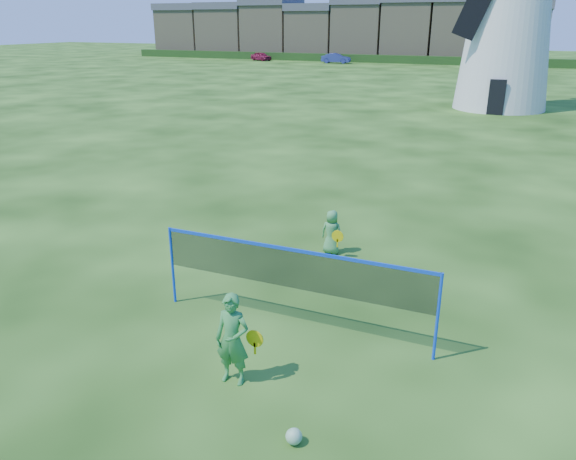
# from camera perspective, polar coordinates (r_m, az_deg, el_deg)

# --- Properties ---
(ground) EXTENTS (220.00, 220.00, 0.00)m
(ground) POSITION_cam_1_polar(r_m,az_deg,el_deg) (10.66, -2.08, -8.29)
(ground) COLOR black
(ground) RESTS_ON ground
(windmill) EXTENTS (13.20, 5.53, 17.26)m
(windmill) POSITION_cam_1_polar(r_m,az_deg,el_deg) (37.64, 21.95, 20.33)
(windmill) COLOR white
(windmill) RESTS_ON ground
(badminton_net) EXTENTS (5.05, 0.05, 1.55)m
(badminton_net) POSITION_cam_1_polar(r_m,az_deg,el_deg) (9.58, 0.45, -4.15)
(badminton_net) COLOR blue
(badminton_net) RESTS_ON ground
(player_girl) EXTENTS (0.70, 0.38, 1.47)m
(player_girl) POSITION_cam_1_polar(r_m,az_deg,el_deg) (8.43, -5.73, -11.15)
(player_girl) COLOR #378B40
(player_girl) RESTS_ON ground
(player_boy) EXTENTS (0.62, 0.41, 1.06)m
(player_boy) POSITION_cam_1_polar(r_m,az_deg,el_deg) (13.01, 4.53, -0.23)
(player_boy) COLOR #489652
(player_boy) RESTS_ON ground
(play_ball) EXTENTS (0.22, 0.22, 0.22)m
(play_ball) POSITION_cam_1_polar(r_m,az_deg,el_deg) (7.68, 0.61, -20.48)
(play_ball) COLOR green
(play_ball) RESTS_ON ground
(terraced_houses) EXTENTS (57.13, 8.40, 8.39)m
(terraced_houses) POSITION_cam_1_polar(r_m,az_deg,el_deg) (84.98, 4.83, 19.89)
(terraced_houses) COLOR tan
(terraced_houses) RESTS_ON ground
(hedge) EXTENTS (62.00, 0.80, 1.00)m
(hedge) POSITION_cam_1_polar(r_m,az_deg,el_deg) (78.96, 4.32, 17.28)
(hedge) COLOR #193814
(hedge) RESTS_ON ground
(car_left) EXTENTS (3.63, 2.63, 1.15)m
(car_left) POSITION_cam_1_polar(r_m,az_deg,el_deg) (80.48, -2.78, 17.43)
(car_left) COLOR maroon
(car_left) RESTS_ON ground
(car_right) EXTENTS (3.87, 1.72, 1.24)m
(car_right) POSITION_cam_1_polar(r_m,az_deg,el_deg) (75.68, 4.97, 17.21)
(car_right) COLOR navy
(car_right) RESTS_ON ground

